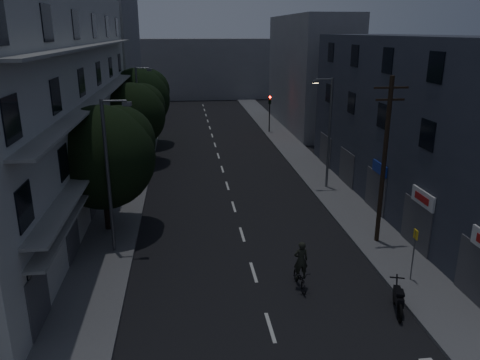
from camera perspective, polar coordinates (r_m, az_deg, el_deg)
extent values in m
plane|color=black|center=(40.42, -2.23, 1.53)|extent=(160.00, 160.00, 0.00)
cube|color=#565659|center=(40.51, -12.86, 1.23)|extent=(3.00, 90.00, 0.15)
cube|color=#565659|center=(41.65, 8.11, 1.96)|extent=(3.00, 90.00, 0.15)
cube|color=beige|center=(19.57, 3.71, -17.48)|extent=(0.15, 2.00, 0.01)
cube|color=beige|center=(23.33, 1.66, -11.16)|extent=(0.15, 2.00, 0.01)
cube|color=beige|center=(27.32, 0.26, -6.63)|extent=(0.15, 2.00, 0.01)
cube|color=beige|center=(31.44, -0.77, -3.27)|extent=(0.15, 2.00, 0.01)
cube|color=beige|center=(35.66, -1.55, -0.69)|extent=(0.15, 2.00, 0.01)
cube|color=beige|center=(39.94, -2.17, 1.33)|extent=(0.15, 2.00, 0.01)
cube|color=beige|center=(44.26, -2.66, 2.97)|extent=(0.15, 2.00, 0.01)
cube|color=beige|center=(48.61, -3.07, 4.31)|extent=(0.15, 2.00, 0.01)
cube|color=beige|center=(52.99, -3.41, 5.43)|extent=(0.15, 2.00, 0.01)
cube|color=beige|center=(57.39, -3.70, 6.38)|extent=(0.15, 2.00, 0.01)
cube|color=beige|center=(61.80, -3.95, 7.19)|extent=(0.15, 2.00, 0.01)
cube|color=beige|center=(66.23, -4.17, 7.90)|extent=(0.15, 2.00, 0.01)
cube|color=beige|center=(70.66, -4.36, 8.52)|extent=(0.15, 2.00, 0.01)
cube|color=beige|center=(75.10, -4.53, 9.06)|extent=(0.15, 2.00, 0.01)
cube|color=#B6B5B1|center=(33.18, -22.68, 8.99)|extent=(6.00, 36.00, 14.00)
cube|color=black|center=(19.97, -23.58, -11.57)|extent=(0.06, 1.60, 1.60)
cube|color=black|center=(25.20, -19.92, -4.99)|extent=(0.06, 1.60, 1.60)
cube|color=black|center=(30.71, -17.58, -0.70)|extent=(0.06, 1.60, 1.60)
cube|color=black|center=(36.38, -15.97, 2.27)|extent=(0.06, 1.60, 1.60)
cube|color=black|center=(42.14, -14.79, 4.43)|extent=(0.06, 1.60, 1.60)
cube|color=black|center=(47.96, -13.89, 6.07)|extent=(0.06, 1.60, 1.60)
cube|color=black|center=(18.70, -24.78, -2.94)|extent=(0.06, 1.60, 1.60)
cube|color=black|center=(24.21, -20.70, 2.03)|extent=(0.06, 1.60, 1.60)
cube|color=black|center=(29.90, -18.15, 5.13)|extent=(0.06, 1.60, 1.60)
cube|color=black|center=(35.70, -16.40, 7.22)|extent=(0.06, 1.60, 1.60)
cube|color=black|center=(41.55, -15.14, 8.73)|extent=(0.06, 1.60, 1.60)
cube|color=black|center=(47.44, -14.18, 9.85)|extent=(0.06, 1.60, 1.60)
cube|color=black|center=(17.92, -26.10, 6.69)|extent=(0.06, 1.60, 1.60)
cube|color=black|center=(23.61, -21.55, 9.52)|extent=(0.06, 1.60, 1.60)
cube|color=black|center=(29.42, -18.75, 11.21)|extent=(0.06, 1.60, 1.60)
cube|color=black|center=(35.29, -16.86, 12.33)|extent=(0.06, 1.60, 1.60)
cube|color=black|center=(41.21, -15.50, 13.12)|extent=(0.06, 1.60, 1.60)
cube|color=black|center=(47.14, -14.48, 13.70)|extent=(0.06, 1.60, 1.60)
cube|color=black|center=(23.43, -22.47, 17.26)|extent=(0.06, 1.60, 1.60)
cube|color=black|center=(29.28, -19.40, 17.43)|extent=(0.06, 1.60, 1.60)
cube|color=black|center=(35.18, -17.35, 17.51)|extent=(0.06, 1.60, 1.60)
cube|color=black|center=(41.11, -15.88, 17.56)|extent=(0.06, 1.60, 1.60)
cube|color=black|center=(47.05, -14.79, 17.58)|extent=(0.06, 1.60, 1.60)
cube|color=gray|center=(32.95, -16.19, 4.27)|extent=(1.00, 32.40, 0.12)
cube|color=gray|center=(32.40, -16.68, 9.78)|extent=(1.00, 32.40, 0.12)
cube|color=gray|center=(32.15, -17.20, 15.42)|extent=(1.00, 32.40, 0.12)
cube|color=gray|center=(33.18, -16.23, 2.75)|extent=(0.80, 32.40, 0.12)
cube|color=#424247|center=(20.25, -23.34, -13.06)|extent=(0.06, 2.40, 2.40)
cube|color=#424247|center=(25.43, -19.75, -6.24)|extent=(0.06, 2.40, 2.40)
cube|color=#424247|center=(30.90, -17.46, -1.76)|extent=(0.06, 2.40, 2.40)
cube|color=#424247|center=(36.54, -15.88, 1.36)|extent=(0.06, 2.40, 2.40)
cube|color=#424247|center=(42.27, -14.71, 3.64)|extent=(0.06, 2.40, 2.40)
cube|color=#424247|center=(48.08, -13.83, 5.37)|extent=(0.06, 2.40, 2.40)
cube|color=#2E323E|center=(32.07, 21.47, 6.14)|extent=(6.00, 28.00, 11.00)
cube|color=black|center=(25.33, 21.87, 5.13)|extent=(0.06, 1.40, 1.50)
cube|color=black|center=(30.17, 16.97, 7.48)|extent=(0.06, 1.40, 1.50)
cube|color=black|center=(35.21, 13.42, 9.14)|extent=(0.06, 1.40, 1.50)
cube|color=black|center=(40.37, 10.75, 10.36)|extent=(0.06, 1.40, 1.50)
cube|color=black|center=(24.89, 22.75, 12.54)|extent=(0.06, 1.40, 1.50)
cube|color=black|center=(29.81, 17.55, 13.72)|extent=(0.06, 1.40, 1.50)
cube|color=black|center=(34.90, 13.82, 14.50)|extent=(0.06, 1.40, 1.50)
cube|color=black|center=(40.09, 11.02, 15.03)|extent=(0.06, 1.40, 1.50)
cube|color=#424247|center=(22.49, 27.03, -10.42)|extent=(0.06, 3.00, 2.60)
cube|color=#424247|center=(26.72, 20.65, -5.16)|extent=(0.06, 3.00, 2.60)
cube|color=#424247|center=(31.35, 16.16, -1.35)|extent=(0.06, 3.00, 2.60)
cube|color=#424247|center=(36.23, 12.86, 1.46)|extent=(0.06, 3.00, 2.60)
cube|color=#424247|center=(41.26, 10.35, 3.60)|extent=(0.06, 3.00, 2.60)
cube|color=silver|center=(25.70, 21.42, -2.09)|extent=(0.12, 2.20, 0.80)
cube|color=#B21414|center=(25.66, 21.26, -2.10)|extent=(0.02, 1.40, 0.36)
cube|color=navy|center=(30.39, 16.67, 1.37)|extent=(0.12, 2.00, 0.70)
cube|color=slate|center=(62.41, -15.59, 14.11)|extent=(6.00, 20.00, 16.00)
cube|color=slate|center=(57.90, 8.44, 12.83)|extent=(6.00, 20.00, 13.00)
cube|color=slate|center=(83.98, -4.92, 13.40)|extent=(24.00, 8.00, 10.00)
cylinder|color=black|center=(28.14, -15.97, -1.97)|extent=(0.44, 0.44, 3.93)
sphere|color=black|center=(27.46, -16.38, 2.66)|extent=(5.90, 5.90, 5.90)
sphere|color=black|center=(27.87, -14.48, 4.60)|extent=(4.13, 4.13, 4.13)
sphere|color=black|center=(26.93, -18.20, 3.18)|extent=(3.83, 3.83, 3.83)
cylinder|color=black|center=(42.18, -12.77, 4.63)|extent=(0.44, 0.44, 3.76)
sphere|color=black|center=(41.74, -12.98, 7.65)|extent=(5.66, 5.66, 5.66)
sphere|color=black|center=(42.24, -11.79, 8.81)|extent=(3.96, 3.96, 3.96)
sphere|color=black|center=(41.20, -14.08, 8.04)|extent=(3.68, 3.68, 3.68)
cylinder|color=black|center=(49.04, -12.06, 6.72)|extent=(0.44, 0.44, 4.16)
sphere|color=black|center=(48.64, -12.25, 9.61)|extent=(6.21, 6.21, 6.21)
sphere|color=black|center=(49.24, -11.13, 10.68)|extent=(4.35, 4.35, 4.35)
sphere|color=black|center=(48.05, -13.28, 10.00)|extent=(4.04, 4.04, 4.04)
cylinder|color=black|center=(54.15, 3.60, 7.58)|extent=(0.12, 0.12, 3.20)
cube|color=black|center=(53.82, 3.64, 9.72)|extent=(0.28, 0.22, 0.90)
sphere|color=#FF0C05|center=(53.63, 3.68, 10.05)|extent=(0.22, 0.22, 0.22)
sphere|color=#3F330C|center=(53.67, 3.67, 9.73)|extent=(0.22, 0.22, 0.22)
sphere|color=black|center=(53.72, 3.67, 9.42)|extent=(0.22, 0.22, 0.22)
cylinder|color=black|center=(54.24, -10.64, 7.32)|extent=(0.12, 0.12, 3.20)
cube|color=black|center=(53.92, -10.76, 9.47)|extent=(0.28, 0.22, 0.90)
sphere|color=black|center=(53.72, -10.79, 9.79)|extent=(0.22, 0.22, 0.22)
sphere|color=#3F330C|center=(53.76, -10.78, 9.48)|extent=(0.22, 0.22, 0.22)
sphere|color=#0CFF26|center=(53.81, -10.76, 9.16)|extent=(0.22, 0.22, 0.22)
cylinder|color=#515258|center=(24.59, -15.77, 0.20)|extent=(0.18, 0.18, 8.00)
cylinder|color=#515258|center=(23.66, -15.11, 9.30)|extent=(1.20, 0.10, 0.10)
cube|color=#515258|center=(23.61, -13.63, 9.02)|extent=(0.45, 0.25, 0.18)
cube|color=#4C4C4C|center=(23.62, -13.61, 8.78)|extent=(0.35, 0.18, 0.04)
cylinder|color=slate|center=(34.56, 10.83, 5.52)|extent=(0.18, 0.18, 8.00)
cylinder|color=slate|center=(33.79, 10.23, 11.99)|extent=(1.20, 0.10, 0.10)
cube|color=slate|center=(33.63, 9.22, 11.76)|extent=(0.45, 0.25, 0.18)
cube|color=#FFD88C|center=(33.64, 9.21, 11.59)|extent=(0.35, 0.18, 0.04)
cylinder|color=#575A5E|center=(44.79, -12.27, 8.19)|extent=(0.18, 0.18, 8.00)
cylinder|color=#575A5E|center=(44.29, -11.82, 13.20)|extent=(1.20, 0.10, 0.10)
cube|color=#575A5E|center=(44.25, -11.01, 13.05)|extent=(0.45, 0.25, 0.18)
cube|color=#4C4C4C|center=(44.26, -11.00, 12.92)|extent=(0.35, 0.18, 0.04)
cylinder|color=black|center=(25.82, 17.14, 2.06)|extent=(0.24, 0.24, 9.00)
cube|color=black|center=(25.10, 17.96, 10.66)|extent=(1.80, 0.10, 0.10)
cube|color=black|center=(25.18, 17.83, 9.31)|extent=(1.50, 0.10, 0.10)
cylinder|color=#595B60|center=(23.25, 20.36, -8.60)|extent=(0.06, 0.06, 2.50)
cube|color=yellow|center=(22.83, 20.64, -6.23)|extent=(0.05, 0.35, 0.45)
torus|color=black|center=(20.79, 18.92, -15.10)|extent=(0.34, 0.79, 0.79)
torus|color=black|center=(21.92, 18.41, -13.22)|extent=(0.34, 0.79, 0.79)
cube|color=black|center=(21.17, 18.75, -13.31)|extent=(0.62, 1.26, 0.39)
cube|color=black|center=(20.89, 18.90, -12.86)|extent=(0.47, 0.58, 0.11)
cylinder|color=black|center=(21.63, 18.56, -12.15)|extent=(0.21, 0.48, 0.94)
cube|color=black|center=(21.56, 18.61, -11.22)|extent=(0.60, 0.22, 0.04)
imported|color=black|center=(22.03, 7.34, -11.78)|extent=(0.72, 1.85, 0.96)
imported|color=black|center=(21.60, 7.43, -9.68)|extent=(0.69, 0.47, 1.83)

